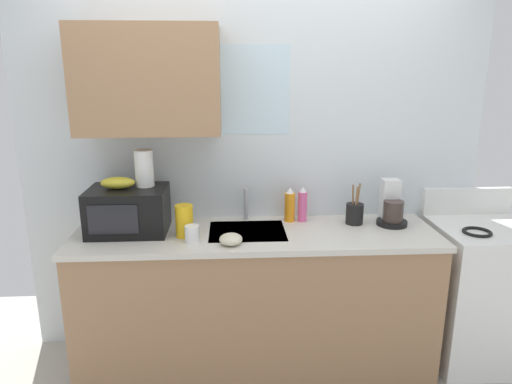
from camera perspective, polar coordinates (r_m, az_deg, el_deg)
name	(u,v)px	position (r m, az deg, el deg)	size (l,w,h in m)	color
kitchen_wall_assembly	(236,149)	(2.99, -2.49, 5.25)	(2.97, 0.42, 2.50)	silver
counter_unit	(256,298)	(2.99, -0.02, -12.91)	(2.20, 0.63, 0.90)	#9E7551
sink_faucet	(246,204)	(3.00, -1.26, -1.50)	(0.03, 0.03, 0.21)	#B2B5BA
stove_range	(478,292)	(3.38, 25.68, -11.00)	(0.60, 0.60, 1.08)	white
microwave	(128,210)	(2.87, -15.45, -2.19)	(0.46, 0.35, 0.27)	black
banana_bunch	(118,183)	(2.84, -16.66, 1.09)	(0.20, 0.11, 0.07)	gold
paper_towel_roll	(144,168)	(2.84, -13.60, 2.86)	(0.11, 0.11, 0.22)	white
coffee_maker	(391,208)	(3.05, 16.32, -1.87)	(0.19, 0.21, 0.28)	black
dish_soap_bottle_orange	(290,206)	(2.98, 4.17, -1.68)	(0.07, 0.07, 0.22)	orange
dish_soap_bottle_pink	(303,205)	(2.99, 5.75, -1.60)	(0.06, 0.06, 0.23)	#E55999
cereal_canister	(184,221)	(2.74, -8.83, -3.53)	(0.10, 0.10, 0.19)	gold
mug_white	(192,234)	(2.66, -7.88, -5.11)	(0.08, 0.08, 0.10)	white
utensil_crock	(355,213)	(3.00, 12.05, -2.56)	(0.11, 0.11, 0.26)	black
small_bowl	(231,239)	(2.60, -3.11, -5.82)	(0.13, 0.13, 0.07)	beige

